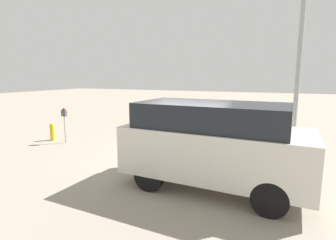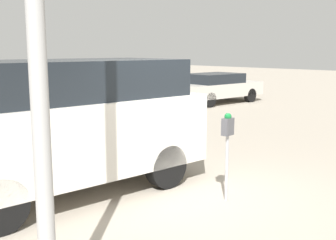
# 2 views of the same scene
# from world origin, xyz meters

# --- Properties ---
(ground_plane) EXTENTS (80.00, 80.00, 0.00)m
(ground_plane) POSITION_xyz_m (0.00, 0.00, 0.00)
(ground_plane) COLOR gray
(parking_meter_near) EXTENTS (0.21, 0.13, 1.37)m
(parking_meter_near) POSITION_xyz_m (-0.28, 0.57, 1.01)
(parking_meter_near) COLOR #9E9EA3
(parking_meter_near) RESTS_ON ground
(lamp_post) EXTENTS (0.44, 0.44, 5.54)m
(lamp_post) POSITION_xyz_m (3.15, 1.44, 1.63)
(lamp_post) COLOR beige
(lamp_post) RESTS_ON ground
(parked_van) EXTENTS (4.54, 2.17, 2.14)m
(parked_van) POSITION_xyz_m (1.29, -1.45, 1.17)
(parked_van) COLOR beige
(parked_van) RESTS_ON ground
(car_distant) EXTENTS (4.30, 1.94, 1.28)m
(car_distant) POSITION_xyz_m (-9.34, -7.29, 0.70)
(car_distant) COLOR #B7B2A8
(car_distant) RESTS_ON ground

